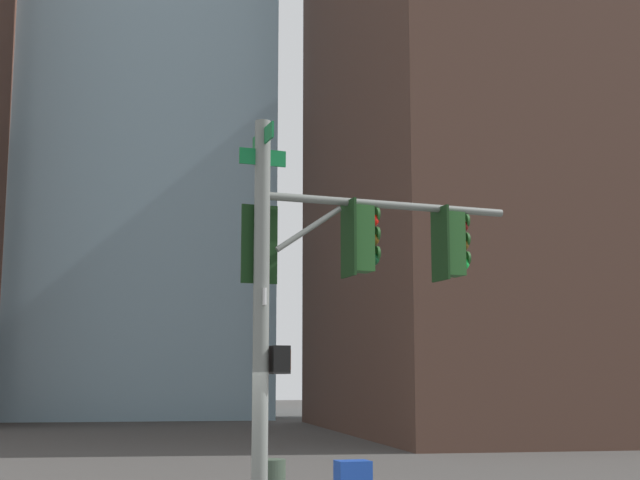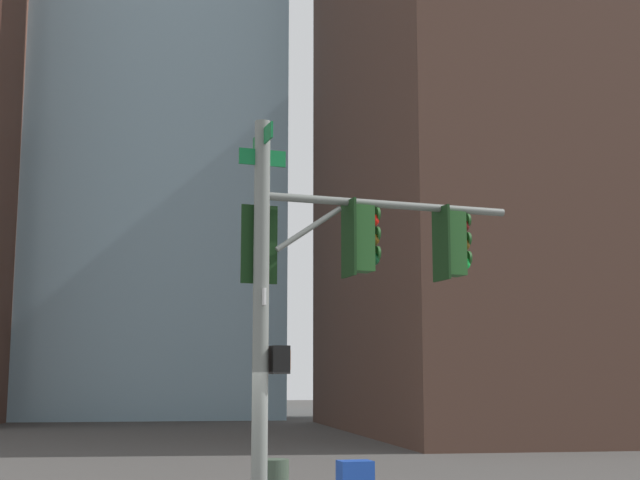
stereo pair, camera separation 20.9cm
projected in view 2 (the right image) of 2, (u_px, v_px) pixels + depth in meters
signal_pole_assembly at (323, 273)px, 13.33m from camera, size 1.27×4.32×6.18m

